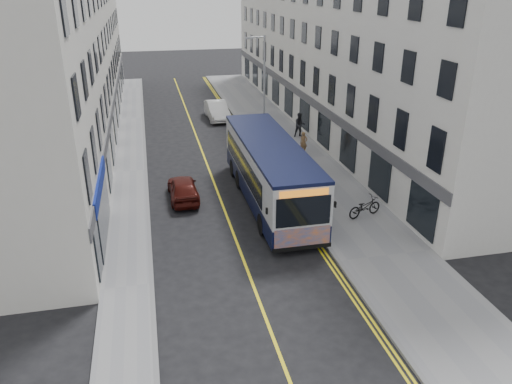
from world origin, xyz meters
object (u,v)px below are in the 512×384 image
city_bus (270,170)px  pedestrian_far (300,125)px  streetlamp (263,91)px  pedestrian_near (304,143)px  car_white (217,110)px  bicycle (365,207)px  car_maroon (183,188)px

city_bus → pedestrian_far: (5.15, 11.09, -0.85)m
streetlamp → pedestrian_near: streetlamp is taller
city_bus → streetlamp: bearing=79.3°
streetlamp → pedestrian_near: (2.64, -1.13, -3.49)m
pedestrian_far → streetlamp: bearing=-140.7°
streetlamp → pedestrian_far: (3.57, 2.74, -3.33)m
streetlamp → car_white: bearing=100.5°
bicycle → pedestrian_near: pedestrian_near is taller
streetlamp → pedestrian_near: bearing=-23.2°
pedestrian_far → car_maroon: pedestrian_far is taller
bicycle → car_white: (-4.52, 21.10, 0.13)m
pedestrian_near → car_maroon: bearing=-156.6°
car_maroon → bicycle: bearing=152.3°
bicycle → car_white: size_ratio=0.42×
city_bus → car_white: city_bus is taller
pedestrian_near → car_white: size_ratio=0.33×
pedestrian_far → car_white: bearing=129.2°
pedestrian_near → car_maroon: size_ratio=0.40×
car_maroon → pedestrian_far: bearing=-136.5°
pedestrian_far → pedestrian_near: bearing=-101.7°
car_white → city_bus: bearing=-90.9°
city_bus → car_white: (-0.23, 18.12, -1.13)m
bicycle → car_white: bearing=-4.9°
streetlamp → bicycle: (2.71, -11.33, -3.74)m
streetlamp → car_white: streetlamp is taller
bicycle → car_maroon: size_ratio=0.51×
pedestrian_near → car_maroon: pedestrian_near is taller
city_bus → pedestrian_far: size_ratio=6.41×
streetlamp → pedestrian_far: size_ratio=4.29×
streetlamp → car_maroon: 9.99m
city_bus → car_maroon: (-4.59, 1.43, -1.24)m
pedestrian_far → car_maroon: bearing=-133.5°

